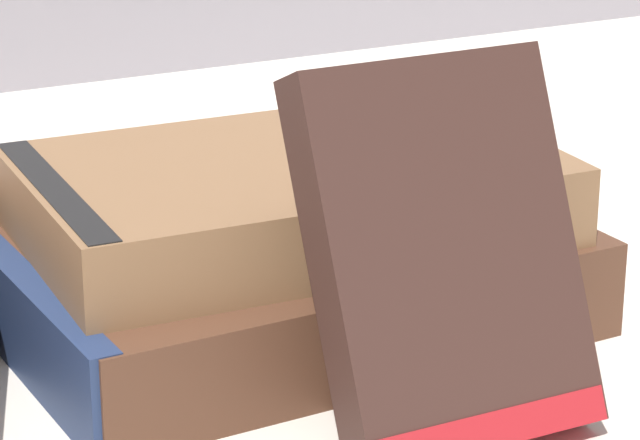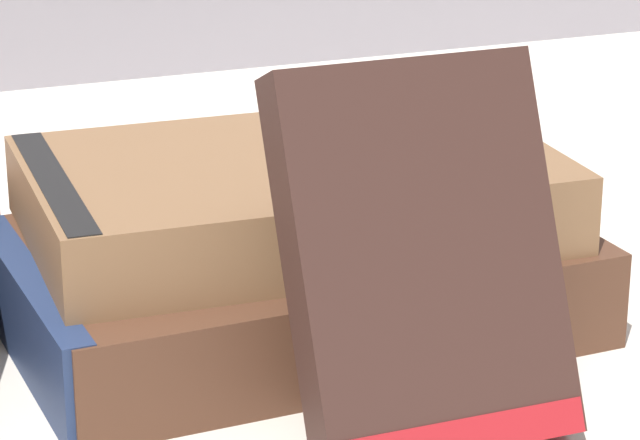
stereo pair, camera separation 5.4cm
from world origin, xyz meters
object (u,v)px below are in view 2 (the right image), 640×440
book_flat_bottom (277,284)px  pocket_watch (416,152)px  book_flat_top (285,195)px  book_leaning_front (424,272)px  reading_glasses (133,216)px

book_flat_bottom → pocket_watch: (0.05, -0.02, 0.05)m
book_flat_bottom → book_flat_top: size_ratio=1.07×
book_flat_bottom → pocket_watch: pocket_watch is taller
book_leaning_front → book_flat_bottom: bearing=99.3°
book_leaning_front → pocket_watch: book_leaning_front is taller
pocket_watch → reading_glasses: 0.19m
book_flat_top → reading_glasses: bearing=102.7°
book_flat_bottom → reading_glasses: size_ratio=2.02×
pocket_watch → reading_glasses: size_ratio=0.51×
pocket_watch → reading_glasses: pocket_watch is taller
book_flat_bottom → pocket_watch: size_ratio=3.99×
book_flat_top → book_leaning_front: (0.01, -0.11, 0.01)m
book_flat_bottom → book_flat_top: bearing=42.5°
book_leaning_front → reading_glasses: bearing=98.4°
book_leaning_front → book_flat_top: bearing=95.6°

